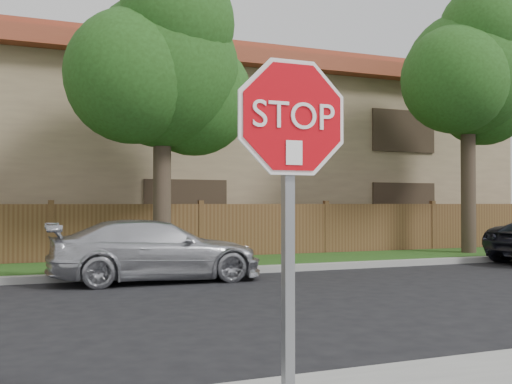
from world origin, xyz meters
name	(u,v)px	position (x,y,z in m)	size (l,w,h in m)	color
far_curb	(59,278)	(0.00, 8.15, 0.07)	(70.00, 0.30, 0.15)	gray
grass_strip	(55,271)	(0.00, 9.80, 0.06)	(70.00, 3.00, 0.12)	#1E4714
fence	(51,235)	(0.00, 11.40, 0.80)	(70.00, 0.12, 1.60)	#56361E
apartment_building	(43,148)	(0.00, 17.00, 3.53)	(35.20, 9.20, 7.20)	#866F53
tree_mid	(164,71)	(2.52, 9.57, 4.87)	(4.80, 3.90, 7.35)	#382B21
tree_right	(471,74)	(12.02, 9.57, 5.57)	(4.80, 3.90, 8.20)	#382B21
stop_sign	(291,169)	(0.73, -1.48, 1.83)	(1.01, 0.13, 2.55)	gray
sedan_right	(157,250)	(1.88, 7.50, 0.64)	(1.79, 4.40, 1.28)	silver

